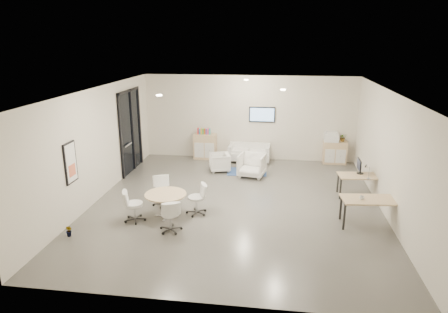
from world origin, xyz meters
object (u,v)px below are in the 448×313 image
Objects in this scene: loveseat at (249,153)px; desk_rear at (361,177)px; sideboard_right at (335,153)px; armchair_left at (220,161)px; desk_front at (370,202)px; round_table at (166,197)px; armchair_right at (252,164)px; sideboard_left at (205,146)px.

loveseat is 4.68m from desk_rear.
sideboard_right is 0.63× the size of desk_rear.
desk_front reaches higher than armchair_left.
loveseat is 6.07m from desk_front.
sideboard_right is at bearing 93.41° from armchair_left.
desk_front is at bearing 2.15° from round_table.
round_table is (-2.00, -3.53, 0.14)m from armchair_right.
armchair_right is (1.17, -0.42, 0.08)m from armchair_left.
sideboard_right reaches higher than armchair_left.
armchair_right is at bearing -147.77° from sideboard_right.
armchair_right is (-2.96, -1.87, 0.01)m from sideboard_right.
desk_rear is (5.23, -3.23, 0.12)m from sideboard_left.
sideboard_left is 1.12× the size of armchair_right.
sideboard_left reaches higher than armchair_right.
armchair_left reaches higher than desk_rear.
desk_rear is at bearing -31.72° from sideboard_left.
desk_rear is 0.92× the size of desk_front.
desk_front is at bearing -45.54° from sideboard_left.
round_table is (-5.28, -2.15, -0.03)m from desk_rear.
sideboard_left reaches higher than armchair_left.
sideboard_right reaches higher than round_table.
sideboard_left is 0.62× the size of loveseat.
sideboard_left is 1.74m from loveseat.
armchair_left is at bearing -61.67° from sideboard_left.
desk_front is at bearing -35.94° from armchair_right.
armchair_left is at bearing 133.17° from desk_front.
sideboard_right is 5.21m from desk_front.
armchair_left is at bearing -160.63° from sideboard_right.
loveseat is 1.73m from armchair_right.
loveseat reaches higher than desk_rear.
desk_front is at bearing -87.93° from sideboard_right.
armchair_right is 3.57m from desk_rear.
round_table is (-4.96, -5.40, 0.15)m from sideboard_right.
sideboard_right is at bearing 0.21° from sideboard_left.
armchair_left is 1.24m from armchair_right.
armchair_left is 4.81m from desk_rear.
desk_front is at bearing 33.04° from armchair_left.
loveseat is 1.45× the size of round_table.
round_table is (-1.78, -5.24, 0.26)m from loveseat.
armchair_left reaches higher than round_table.
loveseat is at bearing -4.65° from sideboard_left.
sideboard_left is 7.27m from desk_front.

